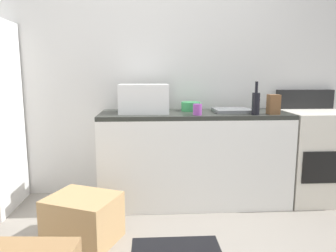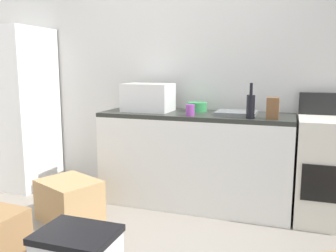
{
  "view_description": "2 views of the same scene",
  "coord_description": "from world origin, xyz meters",
  "px_view_note": "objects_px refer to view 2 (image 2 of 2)",
  "views": [
    {
      "loc": [
        -0.13,
        -1.84,
        1.27
      ],
      "look_at": [
        0.02,
        0.67,
        0.86
      ],
      "focal_mm": 34.16,
      "sensor_mm": 36.0,
      "label": 1
    },
    {
      "loc": [
        1.15,
        -2.08,
        1.33
      ],
      "look_at": [
        0.13,
        0.89,
        0.81
      ],
      "focal_mm": 38.44,
      "sensor_mm": 36.0,
      "label": 2
    }
  ],
  "objects_px": {
    "microwave": "(148,97)",
    "knife_block": "(273,108)",
    "wine_bottle": "(251,106)",
    "refrigerator": "(17,108)",
    "cardboard_box_large": "(69,200)",
    "coffee_mug": "(190,110)",
    "mixing_bowl": "(197,107)",
    "stove_oven": "(333,169)"
  },
  "relations": [
    {
      "from": "refrigerator",
      "to": "cardboard_box_large",
      "type": "xyz_separation_m",
      "value": [
        1.11,
        -0.67,
        -0.7
      ]
    },
    {
      "from": "stove_oven",
      "to": "cardboard_box_large",
      "type": "xyz_separation_m",
      "value": [
        -2.16,
        -0.73,
        -0.29
      ]
    },
    {
      "from": "stove_oven",
      "to": "cardboard_box_large",
      "type": "bearing_deg",
      "value": -161.36
    },
    {
      "from": "stove_oven",
      "to": "wine_bottle",
      "type": "bearing_deg",
      "value": -162.17
    },
    {
      "from": "knife_block",
      "to": "stove_oven",
      "type": "bearing_deg",
      "value": 19.93
    },
    {
      "from": "wine_bottle",
      "to": "knife_block",
      "type": "bearing_deg",
      "value": 11.56
    },
    {
      "from": "coffee_mug",
      "to": "mixing_bowl",
      "type": "relative_size",
      "value": 0.53
    },
    {
      "from": "refrigerator",
      "to": "stove_oven",
      "type": "height_order",
      "value": "refrigerator"
    },
    {
      "from": "refrigerator",
      "to": "mixing_bowl",
      "type": "relative_size",
      "value": 9.2
    },
    {
      "from": "refrigerator",
      "to": "cardboard_box_large",
      "type": "relative_size",
      "value": 3.5
    },
    {
      "from": "refrigerator",
      "to": "knife_block",
      "type": "relative_size",
      "value": 9.71
    },
    {
      "from": "mixing_bowl",
      "to": "stove_oven",
      "type": "bearing_deg",
      "value": -5.08
    },
    {
      "from": "refrigerator",
      "to": "knife_block",
      "type": "xyz_separation_m",
      "value": [
        2.76,
        -0.13,
        0.12
      ]
    },
    {
      "from": "microwave",
      "to": "coffee_mug",
      "type": "distance_m",
      "value": 0.53
    },
    {
      "from": "microwave",
      "to": "mixing_bowl",
      "type": "distance_m",
      "value": 0.49
    },
    {
      "from": "stove_oven",
      "to": "wine_bottle",
      "type": "xyz_separation_m",
      "value": [
        -0.69,
        -0.22,
        0.54
      ]
    },
    {
      "from": "microwave",
      "to": "knife_block",
      "type": "bearing_deg",
      "value": -8.37
    },
    {
      "from": "mixing_bowl",
      "to": "cardboard_box_large",
      "type": "relative_size",
      "value": 0.38
    },
    {
      "from": "wine_bottle",
      "to": "mixing_bowl",
      "type": "distance_m",
      "value": 0.64
    },
    {
      "from": "wine_bottle",
      "to": "coffee_mug",
      "type": "relative_size",
      "value": 3.0
    },
    {
      "from": "mixing_bowl",
      "to": "cardboard_box_large",
      "type": "bearing_deg",
      "value": -137.8
    },
    {
      "from": "microwave",
      "to": "knife_block",
      "type": "height_order",
      "value": "microwave"
    },
    {
      "from": "wine_bottle",
      "to": "coffee_mug",
      "type": "bearing_deg",
      "value": 178.71
    },
    {
      "from": "refrigerator",
      "to": "mixing_bowl",
      "type": "bearing_deg",
      "value": 4.64
    },
    {
      "from": "knife_block",
      "to": "mixing_bowl",
      "type": "height_order",
      "value": "knife_block"
    },
    {
      "from": "coffee_mug",
      "to": "mixing_bowl",
      "type": "height_order",
      "value": "coffee_mug"
    },
    {
      "from": "refrigerator",
      "to": "mixing_bowl",
      "type": "xyz_separation_m",
      "value": [
        2.03,
        0.17,
        0.07
      ]
    },
    {
      "from": "coffee_mug",
      "to": "mixing_bowl",
      "type": "xyz_separation_m",
      "value": [
        -0.02,
        0.32,
        -0.0
      ]
    },
    {
      "from": "refrigerator",
      "to": "microwave",
      "type": "bearing_deg",
      "value": 1.63
    },
    {
      "from": "coffee_mug",
      "to": "knife_block",
      "type": "height_order",
      "value": "knife_block"
    },
    {
      "from": "stove_oven",
      "to": "microwave",
      "type": "height_order",
      "value": "microwave"
    },
    {
      "from": "microwave",
      "to": "wine_bottle",
      "type": "xyz_separation_m",
      "value": [
        1.01,
        -0.21,
        -0.03
      ]
    },
    {
      "from": "stove_oven",
      "to": "knife_block",
      "type": "bearing_deg",
      "value": -160.07
    },
    {
      "from": "refrigerator",
      "to": "knife_block",
      "type": "bearing_deg",
      "value": -2.7
    },
    {
      "from": "stove_oven",
      "to": "coffee_mug",
      "type": "bearing_deg",
      "value": -170.22
    },
    {
      "from": "mixing_bowl",
      "to": "wine_bottle",
      "type": "bearing_deg",
      "value": -31.25
    },
    {
      "from": "microwave",
      "to": "cardboard_box_large",
      "type": "distance_m",
      "value": 1.21
    },
    {
      "from": "wine_bottle",
      "to": "cardboard_box_large",
      "type": "distance_m",
      "value": 1.77
    },
    {
      "from": "refrigerator",
      "to": "cardboard_box_large",
      "type": "bearing_deg",
      "value": -31.31
    },
    {
      "from": "refrigerator",
      "to": "cardboard_box_large",
      "type": "distance_m",
      "value": 1.47
    },
    {
      "from": "microwave",
      "to": "mixing_bowl",
      "type": "relative_size",
      "value": 2.42
    },
    {
      "from": "microwave",
      "to": "wine_bottle",
      "type": "height_order",
      "value": "wine_bottle"
    }
  ]
}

